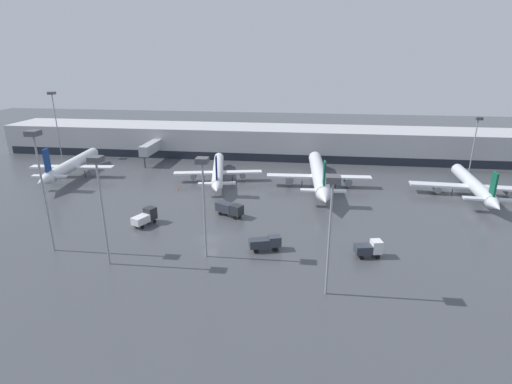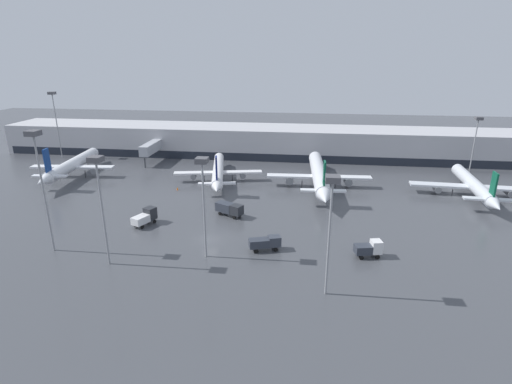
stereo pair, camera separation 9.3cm
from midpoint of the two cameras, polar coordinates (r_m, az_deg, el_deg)
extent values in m
plane|color=#424449|center=(70.26, -6.55, -6.76)|extent=(320.00, 320.00, 0.00)
cube|color=#B2B2B7|center=(126.96, 0.04, 7.29)|extent=(160.00, 16.00, 9.00)
cube|color=#1E232D|center=(119.93, -0.46, 4.96)|extent=(156.80, 0.10, 2.40)
cube|color=#A8AAB2|center=(121.26, -14.77, 6.14)|extent=(2.60, 11.58, 2.80)
cylinder|color=#3F4247|center=(117.30, -15.57, 4.13)|extent=(0.44, 0.44, 3.20)
cylinder|color=silver|center=(114.88, -24.63, 3.65)|extent=(5.48, 25.69, 2.96)
cone|color=silver|center=(127.52, -21.89, 5.41)|extent=(3.12, 3.52, 2.81)
cone|color=silver|center=(102.20, -28.17, 1.35)|extent=(3.09, 4.68, 2.66)
cube|color=silver|center=(114.47, -24.73, 3.28)|extent=(21.60, 4.59, 0.44)
cube|color=silver|center=(104.81, -27.36, 2.05)|extent=(8.25, 2.19, 0.35)
cube|color=navy|center=(103.96, -27.65, 3.90)|extent=(0.58, 2.25, 5.85)
cylinder|color=slate|center=(117.47, -27.30, 2.81)|extent=(1.89, 2.86, 1.63)
cylinder|color=slate|center=(112.15, -21.91, 2.88)|extent=(1.89, 2.86, 1.63)
cylinder|color=#2D2D33|center=(122.66, -22.85, 3.66)|extent=(0.20, 0.20, 1.97)
cylinder|color=#2D2D33|center=(115.92, -26.26, 2.34)|extent=(0.20, 0.20, 1.97)
cylinder|color=#2D2D33|center=(112.87, -23.18, 2.37)|extent=(0.20, 0.20, 1.97)
cylinder|color=silver|center=(97.92, 8.98, 2.69)|extent=(4.87, 30.97, 3.39)
cone|color=silver|center=(114.58, 8.41, 5.13)|extent=(3.40, 3.88, 3.22)
cone|color=silver|center=(80.89, 9.81, -0.89)|extent=(3.29, 5.23, 3.05)
cube|color=silver|center=(97.38, 8.99, 2.18)|extent=(25.07, 3.70, 0.44)
cube|color=silver|center=(84.33, 9.62, 0.20)|extent=(9.55, 1.86, 0.35)
cube|color=#0C5138|center=(83.28, 9.75, 2.47)|extent=(0.47, 2.27, 5.61)
cylinder|color=slate|center=(97.38, 4.85, 1.72)|extent=(2.00, 2.84, 1.87)
cylinder|color=slate|center=(98.47, 13.02, 1.48)|extent=(2.00, 2.84, 1.87)
cylinder|color=#2D2D33|center=(108.18, 8.56, 2.98)|extent=(0.20, 0.20, 1.70)
cylinder|color=#2D2D33|center=(96.92, 6.61, 1.16)|extent=(0.20, 0.20, 1.70)
cylinder|color=#2D2D33|center=(97.54, 11.31, 1.03)|extent=(0.20, 0.20, 1.70)
cylinder|color=silver|center=(103.22, 28.56, 1.05)|extent=(4.15, 24.69, 2.78)
cone|color=silver|center=(115.93, 26.64, 3.13)|extent=(2.81, 3.20, 2.64)
cone|color=silver|center=(90.34, 31.13, -1.73)|extent=(2.73, 4.30, 2.50)
cube|color=silver|center=(102.81, 28.61, 0.65)|extent=(27.35, 4.38, 0.44)
cube|color=silver|center=(92.97, 30.55, -0.91)|extent=(10.42, 2.18, 0.35)
cube|color=#0C5138|center=(92.10, 30.87, 0.89)|extent=(0.50, 2.59, 5.04)
cylinder|color=slate|center=(100.90, 24.43, 0.48)|extent=(1.70, 3.23, 1.53)
cylinder|color=slate|center=(105.70, 32.45, -0.05)|extent=(1.70, 3.23, 1.53)
cylinder|color=#2D2D33|center=(111.04, 27.25, 1.36)|extent=(0.20, 0.20, 1.37)
cylinder|color=#2D2D33|center=(101.35, 26.25, -0.04)|extent=(0.20, 0.20, 1.37)
cylinder|color=#2D2D33|center=(104.11, 30.86, -0.33)|extent=(0.20, 0.20, 1.37)
cylinder|color=white|center=(101.48, -5.40, 3.17)|extent=(7.69, 26.09, 2.60)
cone|color=white|center=(115.47, -5.25, 5.14)|extent=(2.99, 3.30, 2.47)
cone|color=white|center=(87.16, -5.61, 0.47)|extent=(3.07, 4.29, 2.34)
cube|color=white|center=(101.00, -5.40, 2.79)|extent=(22.07, 6.52, 0.44)
cube|color=white|center=(89.93, -5.57, 1.24)|extent=(8.46, 2.87, 0.35)
cube|color=navy|center=(88.96, -5.64, 3.30)|extent=(0.75, 2.03, 5.68)
cylinder|color=slate|center=(101.59, -8.87, 2.27)|extent=(1.88, 2.68, 1.43)
cylinder|color=slate|center=(101.23, -1.89, 2.43)|extent=(1.88, 2.68, 1.43)
cylinder|color=#2D2D33|center=(110.18, -5.28, 3.39)|extent=(0.20, 0.20, 1.62)
cylinder|color=#2D2D33|center=(100.96, -7.39, 1.84)|extent=(0.20, 0.20, 1.62)
cylinder|color=#2D2D33|center=(100.75, -3.38, 1.93)|extent=(0.20, 0.20, 1.62)
cube|color=#2D333D|center=(65.78, 15.08, -7.90)|extent=(2.94, 2.38, 1.35)
cube|color=silver|center=(66.35, 16.83, -7.48)|extent=(1.94, 2.07, 2.07)
cylinder|color=black|center=(67.66, 16.51, -8.21)|extent=(0.74, 0.40, 0.70)
cylinder|color=black|center=(66.30, 17.02, -8.86)|extent=(0.74, 0.40, 0.70)
cylinder|color=black|center=(66.78, 14.39, -8.39)|extent=(0.74, 0.40, 0.70)
cylinder|color=black|center=(65.39, 14.86, -9.05)|extent=(0.74, 0.40, 0.70)
cube|color=silver|center=(77.24, -16.13, -3.83)|extent=(3.07, 3.62, 1.38)
cube|color=#26282D|center=(78.61, -14.84, -2.95)|extent=(2.49, 2.49, 2.29)
cylinder|color=black|center=(79.82, -15.16, -3.79)|extent=(0.51, 0.74, 0.70)
cylinder|color=black|center=(78.61, -14.26, -4.08)|extent=(0.51, 0.74, 0.70)
cylinder|color=black|center=(77.94, -16.80, -4.52)|extent=(0.51, 0.74, 0.70)
cylinder|color=black|center=(76.69, -15.91, -4.83)|extent=(0.51, 0.74, 0.70)
cube|color=#2D333D|center=(65.48, 0.46, -7.30)|extent=(3.59, 2.62, 1.36)
cube|color=#333842|center=(65.88, 2.69, -7.00)|extent=(2.37, 2.17, 1.68)
cylinder|color=black|center=(67.11, 2.60, -7.62)|extent=(0.74, 0.45, 0.70)
cylinder|color=black|center=(65.75, 2.89, -8.22)|extent=(0.74, 0.45, 0.70)
cylinder|color=black|center=(66.54, -0.15, -7.84)|extent=(0.74, 0.45, 0.70)
cylinder|color=black|center=(65.17, 0.08, -8.45)|extent=(0.74, 0.45, 0.70)
cube|color=#2D333D|center=(79.93, -4.40, -2.16)|extent=(4.14, 3.49, 1.78)
cube|color=#26282D|center=(78.20, -2.76, -2.57)|extent=(2.86, 2.75, 1.90)
cylinder|color=black|center=(79.31, -2.28, -3.25)|extent=(0.74, 0.55, 0.70)
cylinder|color=black|center=(77.98, -3.11, -3.67)|extent=(0.74, 0.55, 0.70)
cylinder|color=black|center=(81.42, -4.31, -2.69)|extent=(0.74, 0.55, 0.70)
cylinder|color=black|center=(80.12, -5.15, -3.08)|extent=(0.74, 0.55, 0.70)
cone|color=orange|center=(108.02, 24.50, 1.12)|extent=(0.51, 0.51, 0.66)
cone|color=orange|center=(96.32, -11.14, 0.50)|extent=(0.45, 0.45, 0.71)
cylinder|color=gray|center=(137.41, -26.50, 8.36)|extent=(0.30, 0.30, 19.13)
cube|color=#4C4C51|center=(136.24, -27.13, 12.46)|extent=(1.80, 1.80, 0.80)
cylinder|color=gray|center=(122.36, 28.68, 5.73)|extent=(0.30, 0.30, 14.17)
cube|color=#4C4C51|center=(121.15, 29.25, 9.16)|extent=(1.80, 1.80, 0.80)
cylinder|color=gray|center=(61.57, -7.36, -2.80)|extent=(0.30, 0.30, 15.38)
cube|color=#4C4C51|center=(59.06, -7.69, 4.50)|extent=(1.80, 1.80, 0.80)
cylinder|color=gray|center=(62.90, -20.97, -3.10)|extent=(0.30, 0.30, 16.17)
cube|color=#4C4C51|center=(60.40, -21.91, 4.38)|extent=(1.80, 1.80, 0.80)
cylinder|color=gray|center=(52.28, 10.41, -6.87)|extent=(0.30, 0.30, 15.78)
cube|color=#4C4C51|center=(49.26, 10.98, 1.84)|extent=(1.80, 1.80, 0.80)
cylinder|color=gray|center=(70.66, -27.94, -0.49)|extent=(0.30, 0.30, 19.00)
cube|color=#4C4C51|center=(68.37, -29.23, 7.35)|extent=(1.80, 1.80, 0.80)
camera|label=1|loc=(0.05, -89.97, 0.01)|focal=28.00mm
camera|label=2|loc=(0.05, 90.03, -0.01)|focal=28.00mm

